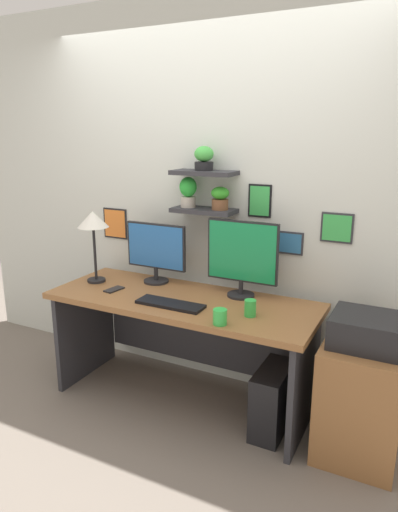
# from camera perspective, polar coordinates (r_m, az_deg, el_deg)

# --- Properties ---
(ground_plane) EXTENTS (8.00, 8.00, 0.00)m
(ground_plane) POSITION_cam_1_polar(r_m,az_deg,el_deg) (3.39, -1.98, -17.17)
(ground_plane) COLOR #70665B
(back_wall_assembly) EXTENTS (4.40, 0.24, 2.70)m
(back_wall_assembly) POSITION_cam_1_polar(r_m,az_deg,el_deg) (3.29, 1.52, 7.09)
(back_wall_assembly) COLOR silver
(back_wall_assembly) RESTS_ON ground
(desk) EXTENTS (1.79, 0.68, 0.75)m
(desk) POSITION_cam_1_polar(r_m,az_deg,el_deg) (3.18, -1.56, -8.32)
(desk) COLOR brown
(desk) RESTS_ON ground
(monitor_left) EXTENTS (0.47, 0.18, 0.43)m
(monitor_left) POSITION_cam_1_polar(r_m,az_deg,el_deg) (3.33, -5.29, 0.69)
(monitor_left) COLOR black
(monitor_left) RESTS_ON desk
(monitor_right) EXTENTS (0.48, 0.18, 0.50)m
(monitor_right) POSITION_cam_1_polar(r_m,az_deg,el_deg) (3.03, 5.31, 0.00)
(monitor_right) COLOR black
(monitor_right) RESTS_ON desk
(keyboard) EXTENTS (0.44, 0.14, 0.02)m
(keyboard) POSITION_cam_1_polar(r_m,az_deg,el_deg) (2.93, -3.47, -5.91)
(keyboard) COLOR black
(keyboard) RESTS_ON desk
(computer_mouse) EXTENTS (0.06, 0.09, 0.03)m
(computer_mouse) POSITION_cam_1_polar(r_m,az_deg,el_deg) (2.78, 2.65, -7.00)
(computer_mouse) COLOR black
(computer_mouse) RESTS_ON desk
(desk_lamp) EXTENTS (0.22, 0.22, 0.52)m
(desk_lamp) POSITION_cam_1_polar(r_m,az_deg,el_deg) (3.36, -12.86, 3.87)
(desk_lamp) COLOR black
(desk_lamp) RESTS_ON desk
(cell_phone) EXTENTS (0.09, 0.15, 0.01)m
(cell_phone) POSITION_cam_1_polar(r_m,az_deg,el_deg) (3.25, -10.37, -4.05)
(cell_phone) COLOR black
(cell_phone) RESTS_ON desk
(coffee_mug) EXTENTS (0.08, 0.08, 0.09)m
(coffee_mug) POSITION_cam_1_polar(r_m,az_deg,el_deg) (2.64, 2.59, -7.47)
(coffee_mug) COLOR green
(coffee_mug) RESTS_ON desk
(pen_cup) EXTENTS (0.07, 0.07, 0.10)m
(pen_cup) POSITION_cam_1_polar(r_m,az_deg,el_deg) (2.77, 6.30, -6.37)
(pen_cup) COLOR green
(pen_cup) RESTS_ON desk
(drawer_cabinet) EXTENTS (0.44, 0.50, 0.68)m
(drawer_cabinet) POSITION_cam_1_polar(r_m,az_deg,el_deg) (2.90, 19.18, -16.29)
(drawer_cabinet) COLOR brown
(drawer_cabinet) RESTS_ON ground
(printer) EXTENTS (0.38, 0.34, 0.17)m
(printer) POSITION_cam_1_polar(r_m,az_deg,el_deg) (2.71, 19.95, -8.59)
(printer) COLOR black
(printer) RESTS_ON drawer_cabinet
(computer_tower_right) EXTENTS (0.18, 0.40, 0.41)m
(computer_tower_right) POSITION_cam_1_polar(r_m,az_deg,el_deg) (3.03, 9.03, -17.02)
(computer_tower_right) COLOR black
(computer_tower_right) RESTS_ON ground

